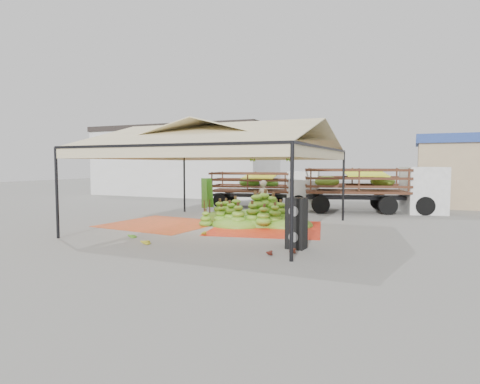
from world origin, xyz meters
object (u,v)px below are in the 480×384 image
at_px(banana_heap, 256,209).
at_px(speaker_stack, 296,223).
at_px(truck_left, 269,185).
at_px(vendor, 264,199).
at_px(truck_right, 378,184).

height_order(banana_heap, speaker_stack, speaker_stack).
height_order(speaker_stack, truck_left, truck_left).
distance_m(vendor, truck_left, 4.75).
distance_m(banana_heap, vendor, 1.43).
relative_size(banana_heap, vendor, 3.08).
xyz_separation_m(banana_heap, truck_right, (4.35, 6.02, 0.85)).
xyz_separation_m(vendor, truck_right, (4.50, 4.63, 0.55)).
xyz_separation_m(vendor, truck_left, (-1.34, 4.54, 0.40)).
bearing_deg(speaker_stack, vendor, 123.73).
height_order(vendor, truck_right, truck_right).
height_order(speaker_stack, truck_right, truck_right).
bearing_deg(speaker_stack, truck_right, 87.23).
distance_m(speaker_stack, truck_right, 10.39).
relative_size(speaker_stack, truck_left, 0.24).
bearing_deg(vendor, truck_right, -116.30).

